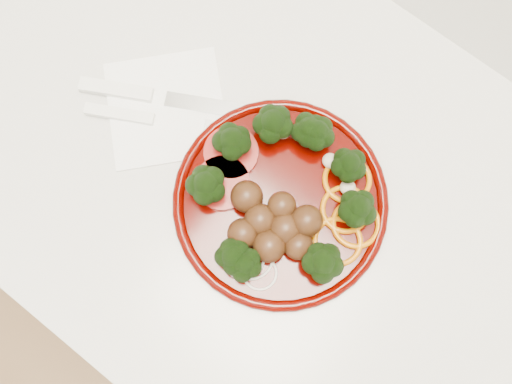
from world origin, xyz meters
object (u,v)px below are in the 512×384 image
Objects in this scene: plate at (282,200)px; napkin at (166,108)px; knife at (147,95)px; fork at (139,117)px.

plate is 1.81× the size of napkin.
plate is 1.20× the size of knife.
knife is 1.13× the size of fork.
knife is at bearing 83.00° from fork.
knife is 0.03m from fork.
fork reaches higher than napkin.
fork is at bearing -97.00° from knife.
fork is (-0.02, -0.03, 0.01)m from napkin.
napkin is 0.66× the size of knife.
knife reaches higher than napkin.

